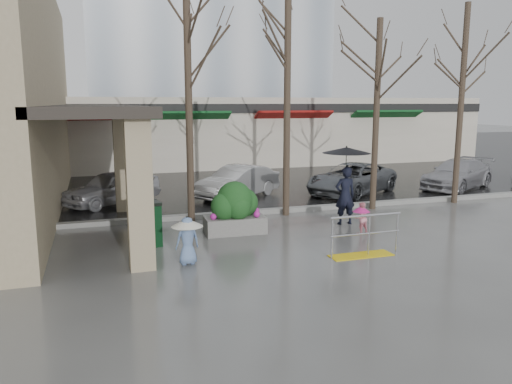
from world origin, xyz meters
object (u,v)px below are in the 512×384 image
news_boxes (144,218)px  car_c (352,179)px  tree_east (464,55)px  child_pink (361,216)px  car_d (458,174)px  child_blue (187,235)px  planter (235,208)px  tree_mideast (378,68)px  car_a (112,187)px  tree_midwest (288,54)px  woman (346,176)px  car_b (238,182)px  tree_west (188,56)px  handrail (364,241)px

news_boxes → car_c: car_c is taller
tree_east → car_c: size_ratio=1.59×
tree_east → child_pink: bearing=-152.5°
car_c → car_d: 5.07m
child_blue → news_boxes: bearing=-78.1°
planter → car_d: planter is taller
tree_mideast → car_a: bearing=157.4°
tree_midwest → woman: (1.25, -1.75, -3.72)m
child_blue → car_b: bearing=-118.1°
tree_east → woman: bearing=-162.5°
child_blue → car_d: (13.15, 6.74, -0.06)m
child_blue → planter: size_ratio=0.64×
child_pink → car_c: car_c is taller
tree_west → news_boxes: tree_west is taller
tree_east → planter: bearing=-169.3°
handrail → car_b: car_b is taller
car_c → child_blue: bearing=-80.5°
car_c → car_d: same height
woman → child_pink: bearing=88.6°
news_boxes → car_b: car_b is taller
woman → news_boxes: bearing=1.9°
tree_midwest → woman: tree_midwest is taller
car_a → car_d: bearing=52.0°
handrail → car_a: (-5.61, 8.45, 0.25)m
handrail → woman: (1.09, 3.05, 1.14)m
news_boxes → tree_east: bearing=-1.1°
tree_midwest → news_boxes: tree_midwest is taller
planter → car_b: planter is taller
tree_midwest → tree_east: 6.80m
handrail → tree_west: (-3.36, 4.80, 4.71)m
tree_west → car_c: bearing=21.5°
planter → woman: bearing=-0.5°
tree_mideast → planter: (-5.55, -1.72, -4.14)m
tree_west → news_boxes: size_ratio=3.16×
woman → car_b: 5.66m
tree_midwest → tree_east: size_ratio=0.97×
handrail → child_blue: size_ratio=1.69×
tree_east → tree_midwest: bearing=180.0°
tree_west → car_c: size_ratio=1.50×
tree_mideast → car_b: tree_mideast is taller
tree_east → car_d: 5.89m
car_b → car_c: size_ratio=0.84×
handrail → car_d: car_d is taller
car_a → car_c: size_ratio=0.82×
handrail → news_boxes: 5.95m
handrail → tree_mideast: bearing=56.8°
planter → car_a: size_ratio=0.48×
tree_west → child_blue: (-0.86, -4.12, -4.39)m
tree_east → news_boxes: bearing=-172.5°
woman → child_pink: woman is taller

